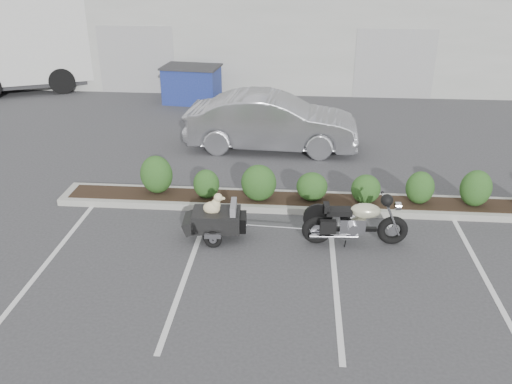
# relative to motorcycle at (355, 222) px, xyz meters

# --- Properties ---
(ground) EXTENTS (90.00, 90.00, 0.00)m
(ground) POSITION_rel_motorcycle_xyz_m (-1.63, -0.53, -0.48)
(ground) COLOR #38383A
(ground) RESTS_ON ground
(planter_kerb) EXTENTS (12.00, 1.00, 0.15)m
(planter_kerb) POSITION_rel_motorcycle_xyz_m (-0.63, 1.67, -0.41)
(planter_kerb) COLOR #9E9E93
(planter_kerb) RESTS_ON ground
(building) EXTENTS (26.00, 10.00, 4.00)m
(building) POSITION_rel_motorcycle_xyz_m (-1.63, 16.47, 1.52)
(building) COLOR #9EA099
(building) RESTS_ON ground
(motorcycle) EXTENTS (2.11, 0.72, 1.21)m
(motorcycle) POSITION_rel_motorcycle_xyz_m (0.00, 0.00, 0.00)
(motorcycle) COLOR black
(motorcycle) RESTS_ON ground
(pet_trailer) EXTENTS (1.69, 0.95, 1.00)m
(pet_trailer) POSITION_rel_motorcycle_xyz_m (-2.78, 0.02, -0.06)
(pet_trailer) COLOR black
(pet_trailer) RESTS_ON ground
(sedan) EXTENTS (4.97, 1.91, 1.61)m
(sedan) POSITION_rel_motorcycle_xyz_m (-1.96, 5.39, 0.32)
(sedan) COLOR #A4A5AB
(sedan) RESTS_ON ground
(dumpster) EXTENTS (2.22, 1.64, 1.36)m
(dumpster) POSITION_rel_motorcycle_xyz_m (-5.21, 10.21, 0.21)
(dumpster) COLOR navy
(dumpster) RESTS_ON ground
(delivery_truck) EXTENTS (8.20, 5.48, 3.60)m
(delivery_truck) POSITION_rel_motorcycle_xyz_m (-10.95, 12.28, 1.24)
(delivery_truck) COLOR beige
(delivery_truck) RESTS_ON ground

